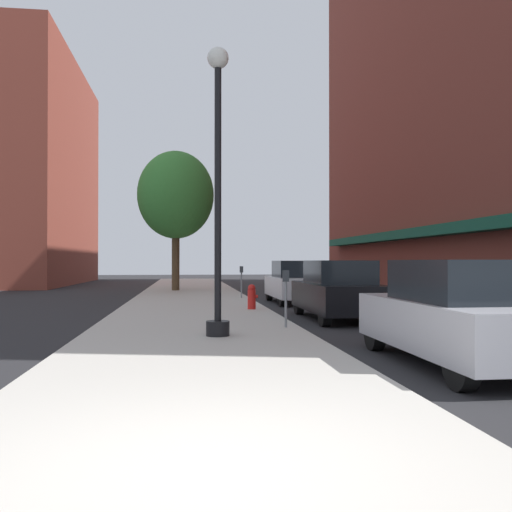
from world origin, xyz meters
The scene contains 12 objects.
ground_plane centered at (4.00, 18.00, 0.00)m, with size 90.00×90.00×0.00m, color #232326.
sidewalk_slab centered at (0.00, 19.00, 0.06)m, with size 4.80×50.00×0.12m, color #B7B2A8.
building_right_brick centered at (14.99, 22.00, 12.41)m, with size 6.80×40.00×24.86m.
building_far_background centered at (-11.01, 37.00, 7.91)m, with size 6.80×18.00×15.86m.
lamppost centered at (0.42, 7.05, 3.20)m, with size 0.48×0.48×5.90m.
fire_hydrant centered at (1.84, 13.15, 0.52)m, with size 0.33×0.26×0.79m.
parking_meter_near centered at (2.05, 8.29, 0.95)m, with size 0.14×0.09×1.31m.
parking_meter_far centered at (2.05, 18.56, 0.95)m, with size 0.14×0.09×1.31m.
tree_near centered at (-0.78, 24.91, 5.09)m, with size 3.99×3.99×7.29m.
car_silver centered at (4.00, 3.96, 0.81)m, with size 1.80×4.30×1.66m.
car_black centered at (4.00, 10.84, 0.81)m, with size 1.80×4.30×1.66m.
car_white centered at (4.00, 16.93, 0.81)m, with size 1.80×4.30×1.66m.
Camera 1 is at (-0.22, -4.16, 1.64)m, focal length 38.60 mm.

